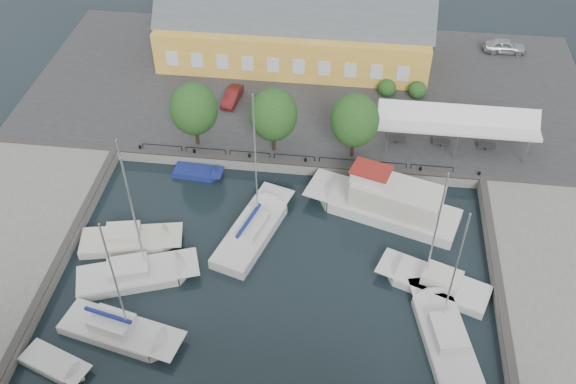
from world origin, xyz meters
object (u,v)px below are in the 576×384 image
object	(u,v)px
west_boat_d	(119,332)
car_red	(232,96)
west_boat_b	(129,242)
car_silver	(505,46)
center_sailboat	(253,231)
launch_sw	(55,365)
warehouse	(289,27)
east_boat_c	(444,336)
west_boat_c	(135,276)
launch_nw	(198,173)
tent_canopy	(457,122)
trawler	(388,204)
east_boat_b	(436,284)

from	to	relation	value
west_boat_d	car_red	bearing A→B (deg)	83.93
west_boat_b	car_silver	bearing A→B (deg)	44.36
center_sailboat	launch_sw	distance (m)	17.45
warehouse	west_boat_d	xyz separation A→B (m)	(-7.42, -36.63, -4.16)
east_boat_c	west_boat_c	size ratio (longest dim) A/B	0.97
west_boat_b	west_boat_c	distance (m)	3.65
center_sailboat	car_red	bearing A→B (deg)	105.77
west_boat_c	west_boat_d	world-z (taller)	west_boat_c
warehouse	launch_nw	world-z (taller)	warehouse
east_boat_c	west_boat_d	xyz separation A→B (m)	(-22.26, -2.35, 0.01)
car_red	launch_sw	xyz separation A→B (m)	(-6.39, -30.20, -1.53)
tent_canopy	center_sailboat	distance (m)	20.72
west_boat_c	launch_nw	world-z (taller)	west_boat_c
car_silver	center_sailboat	size ratio (longest dim) A/B	0.34
trawler	west_boat_b	bearing A→B (deg)	-163.62
east_boat_c	center_sailboat	bearing A→B (deg)	150.80
east_boat_b	center_sailboat	bearing A→B (deg)	165.71
car_red	east_boat_b	size ratio (longest dim) A/B	0.33
east_boat_b	east_boat_c	distance (m)	4.56
warehouse	launch_sw	size ratio (longest dim) A/B	5.48
east_boat_c	launch_nw	distance (m)	25.50
west_boat_d	trawler	bearing A→B (deg)	38.00
west_boat_c	trawler	bearing A→B (deg)	26.37
west_boat_c	tent_canopy	bearing A→B (deg)	36.01
west_boat_c	car_silver	bearing A→B (deg)	48.54
launch_sw	trawler	bearing A→B (deg)	38.33
warehouse	east_boat_b	bearing A→B (deg)	-64.03
trawler	east_boat_c	bearing A→B (deg)	-71.50
car_red	trawler	world-z (taller)	trawler
west_boat_b	launch_sw	world-z (taller)	west_boat_b
tent_canopy	center_sailboat	size ratio (longest dim) A/B	1.04
east_boat_c	west_boat_b	bearing A→B (deg)	166.06
car_red	west_boat_c	size ratio (longest dim) A/B	0.31
launch_sw	launch_nw	distance (m)	20.79
west_boat_b	launch_nw	bearing A→B (deg)	68.74
tent_canopy	west_boat_d	bearing A→B (deg)	-136.53
west_boat_b	tent_canopy	bearing A→B (deg)	29.10
west_boat_d	launch_sw	xyz separation A→B (m)	(-3.49, -2.92, -0.18)
car_silver	car_red	size ratio (longest dim) A/B	1.19
east_boat_c	warehouse	bearing A→B (deg)	113.42
warehouse	car_red	world-z (taller)	warehouse
car_red	west_boat_b	world-z (taller)	west_boat_b
tent_canopy	west_boat_c	distance (m)	30.38
center_sailboat	launch_sw	world-z (taller)	center_sailboat
west_boat_c	launch_sw	distance (m)	8.52
trawler	car_red	bearing A→B (deg)	139.77
warehouse	west_boat_c	size ratio (longest dim) A/B	2.35
west_boat_b	launch_sw	size ratio (longest dim) A/B	2.11
west_boat_c	west_boat_d	xyz separation A→B (m)	(0.40, -5.02, 0.01)
tent_canopy	trawler	world-z (taller)	trawler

